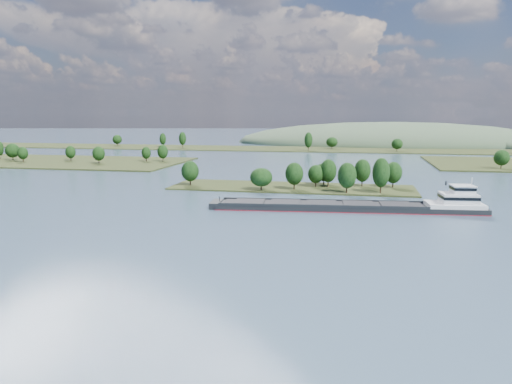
# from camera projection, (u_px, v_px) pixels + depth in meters

# --- Properties ---
(ground) EXTENTS (1800.00, 1800.00, 0.00)m
(ground) POSITION_uv_depth(u_px,v_px,m) (266.00, 217.00, 149.14)
(ground) COLOR #3B4D65
(ground) RESTS_ON ground
(tree_island) EXTENTS (100.00, 31.26, 14.78)m
(tree_island) POSITION_uv_depth(u_px,v_px,m) (306.00, 180.00, 204.09)
(tree_island) COLOR #273015
(tree_island) RESTS_ON ground
(back_shoreline) EXTENTS (900.00, 60.00, 16.07)m
(back_shoreline) POSITION_uv_depth(u_px,v_px,m) (337.00, 149.00, 417.91)
(back_shoreline) COLOR #273015
(back_shoreline) RESTS_ON ground
(hill_west) EXTENTS (320.00, 160.00, 44.00)m
(hill_west) POSITION_uv_depth(u_px,v_px,m) (392.00, 144.00, 504.91)
(hill_west) COLOR #3B4F36
(hill_west) RESTS_ON ground
(cargo_barge) EXTENTS (88.01, 18.58, 11.82)m
(cargo_barge) POSITION_uv_depth(u_px,v_px,m) (365.00, 206.00, 159.97)
(cargo_barge) COLOR black
(cargo_barge) RESTS_ON ground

